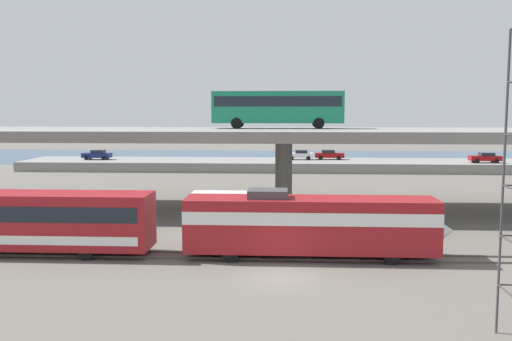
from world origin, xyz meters
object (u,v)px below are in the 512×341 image
at_px(train_locomotive, 323,223).
at_px(parked_car_0, 300,155).
at_px(parked_car_2, 97,155).
at_px(transit_bus_on_overpass, 278,106).
at_px(parked_car_1, 329,155).
at_px(service_truck_west, 236,212).
at_px(parked_car_3, 485,158).

distance_m(train_locomotive, parked_car_0, 52.32).
bearing_deg(parked_car_2, transit_bus_on_overpass, 131.27).
xyz_separation_m(train_locomotive, parked_car_1, (4.31, 52.89, -0.01)).
distance_m(train_locomotive, parked_car_2, 59.72).
bearing_deg(service_truck_west, parked_car_0, 82.94).
bearing_deg(transit_bus_on_overpass, parked_car_0, 85.16).
xyz_separation_m(service_truck_west, parked_car_0, (5.71, 46.07, 0.54)).
bearing_deg(parked_car_2, service_truck_west, 119.92).
relative_size(transit_bus_on_overpass, parked_car_1, 2.71).
xyz_separation_m(parked_car_0, parked_car_3, (26.66, -3.69, 0.00)).
height_order(service_truck_west, parked_car_1, service_truck_west).
relative_size(train_locomotive, service_truck_west, 2.38).
xyz_separation_m(train_locomotive, parked_car_3, (26.49, 48.62, -0.01)).
height_order(parked_car_2, parked_car_3, same).
height_order(transit_bus_on_overpass, service_truck_west, transit_bus_on_overpass).
bearing_deg(parked_car_3, parked_car_0, -7.89).
distance_m(service_truck_west, parked_car_2, 51.34).
distance_m(service_truck_west, parked_car_0, 46.42).
xyz_separation_m(train_locomotive, parked_car_2, (-31.49, 50.74, -0.01)).
bearing_deg(parked_car_1, parked_car_3, -10.89).
distance_m(transit_bus_on_overpass, parked_car_3, 42.90).
distance_m(transit_bus_on_overpass, parked_car_1, 36.04).
xyz_separation_m(parked_car_0, parked_car_1, (4.48, 0.57, 0.00)).
bearing_deg(train_locomotive, parked_car_0, 90.19).
height_order(parked_car_0, parked_car_3, same).
relative_size(parked_car_1, parked_car_3, 1.01).
bearing_deg(parked_car_0, transit_bus_on_overpass, 85.16).
bearing_deg(parked_car_3, transit_bus_on_overpass, 45.71).
xyz_separation_m(service_truck_west, parked_car_3, (32.37, 42.37, 0.54)).
xyz_separation_m(service_truck_west, parked_car_1, (10.19, 46.64, 0.54)).
relative_size(transit_bus_on_overpass, parked_car_0, 2.93).
height_order(parked_car_1, parked_car_3, same).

